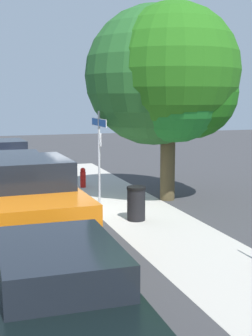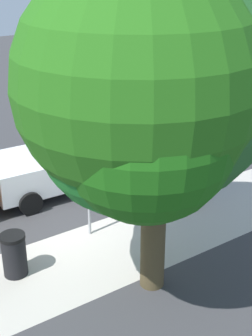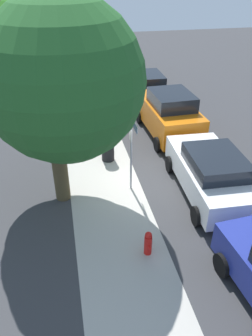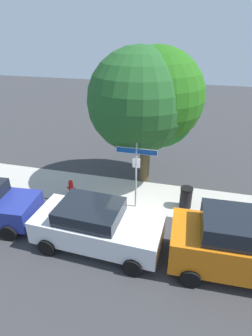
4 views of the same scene
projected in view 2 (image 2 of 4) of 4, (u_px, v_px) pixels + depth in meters
The scene contains 8 objects.
ground_plane at pixel (68, 231), 12.02m from camera, with size 60.00×60.00×0.00m, color #38383A.
sidewalk_strip at pixel (13, 287), 10.02m from camera, with size 24.00×2.60×0.00m, color #B3ADA3.
street_sign at pixel (87, 153), 11.04m from camera, with size 1.70×0.07×3.07m.
shade_tree at pixel (145, 94), 8.43m from camera, with size 5.17×4.87×6.54m.
car_blue at pixel (195, 129), 16.36m from camera, with size 4.26×2.21×1.70m.
car_white at pixel (68, 159), 14.00m from camera, with size 4.65×2.33×1.69m.
fire_hydrant at pixel (192, 190), 13.26m from camera, with size 0.42×0.22×0.78m.
trash_bin at pixel (14, 255), 10.24m from camera, with size 0.55×0.55×0.98m.
Camera 2 is at (4.63, 9.32, 6.40)m, focal length 51.35 mm.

